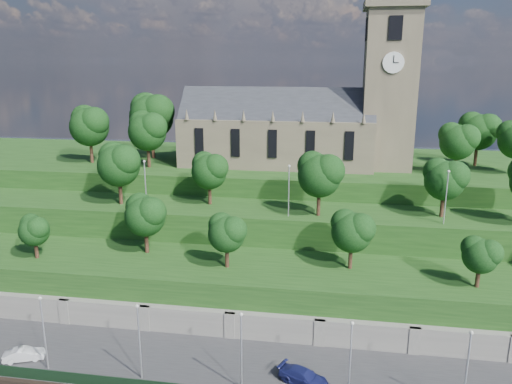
# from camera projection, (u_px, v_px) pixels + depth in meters

# --- Properties ---
(promenade) EXTENTS (160.00, 12.00, 2.00)m
(promenade) POSITION_uv_depth(u_px,v_px,m) (267.00, 377.00, 50.82)
(promenade) COLOR #2D2D30
(promenade) RESTS_ON ground
(retaining_wall) EXTENTS (160.00, 2.10, 5.00)m
(retaining_wall) POSITION_uv_depth(u_px,v_px,m) (275.00, 333.00, 56.14)
(retaining_wall) COLOR slate
(retaining_wall) RESTS_ON ground
(embankment_lower) EXTENTS (160.00, 12.00, 8.00)m
(embankment_lower) POSITION_uv_depth(u_px,v_px,m) (281.00, 297.00, 61.52)
(embankment_lower) COLOR #1A3E14
(embankment_lower) RESTS_ON ground
(embankment_upper) EXTENTS (160.00, 10.00, 12.00)m
(embankment_upper) POSITION_uv_depth(u_px,v_px,m) (290.00, 250.00, 71.51)
(embankment_upper) COLOR #1A3E14
(embankment_upper) RESTS_ON ground
(hilltop) EXTENTS (160.00, 32.00, 15.00)m
(hilltop) POSITION_uv_depth(u_px,v_px,m) (301.00, 201.00, 91.18)
(hilltop) COLOR #1A3E14
(hilltop) RESTS_ON ground
(church) EXTENTS (38.60, 12.35, 27.60)m
(church) POSITION_uv_depth(u_px,v_px,m) (306.00, 121.00, 83.40)
(church) COLOR brown
(church) RESTS_ON hilltop
(trees_lower) EXTENTS (69.22, 8.55, 7.81)m
(trees_lower) POSITION_uv_depth(u_px,v_px,m) (282.00, 230.00, 59.74)
(trees_lower) COLOR #341E14
(trees_lower) RESTS_ON embankment_lower
(trees_upper) EXTENTS (61.97, 8.55, 9.04)m
(trees_upper) POSITION_uv_depth(u_px,v_px,m) (317.00, 172.00, 67.01)
(trees_upper) COLOR #341E14
(trees_upper) RESTS_ON embankment_upper
(trees_hilltop) EXTENTS (76.35, 16.16, 11.78)m
(trees_hilltop) POSITION_uv_depth(u_px,v_px,m) (250.00, 125.00, 83.97)
(trees_hilltop) COLOR #341E14
(trees_hilltop) RESTS_ON hilltop
(lamp_posts_promenade) EXTENTS (60.36, 0.36, 7.97)m
(lamp_posts_promenade) POSITION_uv_depth(u_px,v_px,m) (241.00, 345.00, 46.37)
(lamp_posts_promenade) COLOR #B2B2B7
(lamp_posts_promenade) RESTS_ON promenade
(lamp_posts_upper) EXTENTS (40.36, 0.36, 7.05)m
(lamp_posts_upper) POSITION_uv_depth(u_px,v_px,m) (289.00, 186.00, 66.07)
(lamp_posts_upper) COLOR #B2B2B7
(lamp_posts_upper) RESTS_ON embankment_upper
(car_middle) EXTENTS (4.27, 2.87, 1.33)m
(car_middle) POSITION_uv_depth(u_px,v_px,m) (24.00, 354.00, 51.86)
(car_middle) COLOR silver
(car_middle) RESTS_ON promenade
(car_right) EXTENTS (5.39, 3.83, 1.45)m
(car_right) POSITION_uv_depth(u_px,v_px,m) (303.00, 377.00, 48.10)
(car_right) COLOR navy
(car_right) RESTS_ON promenade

